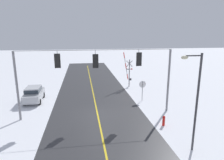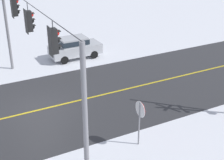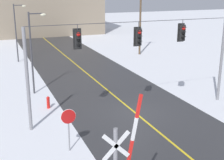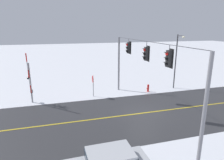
{
  "view_description": "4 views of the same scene",
  "coord_description": "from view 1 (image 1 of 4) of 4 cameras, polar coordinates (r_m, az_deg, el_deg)",
  "views": [
    {
      "loc": [
        1.33,
        17.55,
        7.64
      ],
      "look_at": [
        -1.52,
        -0.76,
        3.22
      ],
      "focal_mm": 31.41,
      "sensor_mm": 36.0,
      "label": 1
    },
    {
      "loc": [
        -16.55,
        3.89,
        9.57
      ],
      "look_at": [
        -3.86,
        -2.76,
        2.92
      ],
      "focal_mm": 52.46,
      "sensor_mm": 36.0,
      "label": 2
    },
    {
      "loc": [
        -8.94,
        -18.01,
        8.33
      ],
      "look_at": [
        -2.53,
        -2.03,
        3.2
      ],
      "focal_mm": 50.44,
      "sensor_mm": 36.0,
      "label": 3
    },
    {
      "loc": [
        14.44,
        -6.97,
        7.25
      ],
      "look_at": [
        -2.49,
        -2.12,
        2.53
      ],
      "focal_mm": 31.38,
      "sensor_mm": 36.0,
      "label": 4
    }
  ],
  "objects": [
    {
      "name": "lane_centre_line",
      "position": [
        13.91,
        -2.02,
        -19.86
      ],
      "size": [
        0.14,
        72.0,
        0.01
      ],
      "primitive_type": "cube",
      "color": "gold",
      "rests_on": "ground"
    },
    {
      "name": "railroad_crossing",
      "position": [
        28.46,
        4.89,
        2.61
      ],
      "size": [
        1.42,
        0.31,
        5.04
      ],
      "color": "gray",
      "rests_on": "ground"
    },
    {
      "name": "road_asphalt",
      "position": [
        13.91,
        -2.02,
        -19.88
      ],
      "size": [
        9.0,
        80.0,
        0.01
      ],
      "primitive_type": "cube",
      "color": "#303033",
      "rests_on": "ground"
    },
    {
      "name": "signal_span",
      "position": [
        17.94,
        -4.24,
        2.46
      ],
      "size": [
        14.2,
        0.47,
        6.22
      ],
      "color": "gray",
      "rests_on": "ground"
    },
    {
      "name": "streetlamp_near",
      "position": [
        13.34,
        22.92,
        -3.89
      ],
      "size": [
        1.39,
        0.28,
        6.5
      ],
      "color": "#38383D",
      "rests_on": "ground"
    },
    {
      "name": "fire_hydrant",
      "position": [
        17.47,
        14.81,
        -11.29
      ],
      "size": [
        0.24,
        0.31,
        0.88
      ],
      "color": "red",
      "rests_on": "ground"
    },
    {
      "name": "parked_car_silver",
      "position": [
        24.16,
        -21.8,
        -3.64
      ],
      "size": [
        1.86,
        4.22,
        1.74
      ],
      "color": "#B7BABF",
      "rests_on": "ground"
    },
    {
      "name": "stop_sign",
      "position": [
        22.8,
        8.86,
        -1.81
      ],
      "size": [
        0.8,
        0.09,
        2.35
      ],
      "color": "gray",
      "rests_on": "ground"
    },
    {
      "name": "ground_plane",
      "position": [
        19.19,
        -4.2,
        -10.08
      ],
      "size": [
        160.0,
        160.0,
        0.0
      ],
      "primitive_type": "plane",
      "color": "white"
    }
  ]
}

